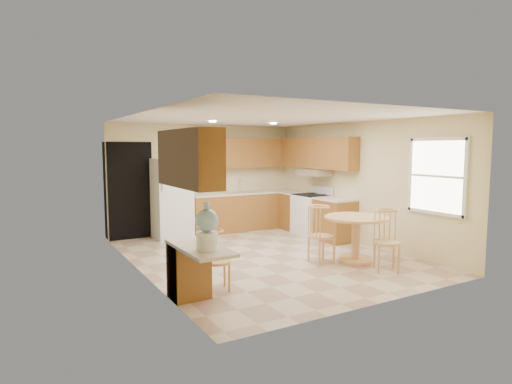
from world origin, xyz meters
TOP-DOWN VIEW (x-y plane):
  - floor at (0.00, 0.00)m, footprint 5.50×5.50m
  - ceiling at (0.00, 0.00)m, footprint 4.50×5.50m
  - wall_back at (0.00, 2.75)m, footprint 4.50×0.02m
  - wall_front at (0.00, -2.75)m, footprint 4.50×0.02m
  - wall_left at (-2.25, 0.00)m, footprint 0.02×5.50m
  - wall_right at (2.25, 0.00)m, footprint 0.02×5.50m
  - doorway at (-1.75, 2.73)m, footprint 0.90×0.02m
  - base_cab_back at (0.88, 2.45)m, footprint 2.75×0.60m
  - counter_back at (0.88, 2.45)m, footprint 2.75×0.63m
  - base_cab_right_a at (1.95, 1.85)m, footprint 0.60×0.59m
  - counter_right_a at (1.95, 1.85)m, footprint 0.63×0.59m
  - base_cab_right_b at (1.95, 0.40)m, footprint 0.60×0.80m
  - counter_right_b at (1.95, 0.40)m, footprint 0.63×0.80m
  - upper_cab_back at (0.88, 2.58)m, footprint 2.75×0.33m
  - upper_cab_right at (2.08, 1.21)m, footprint 0.33×2.42m
  - upper_cab_left at (-2.08, -1.60)m, footprint 0.33×1.40m
  - sink at (0.85, 2.45)m, footprint 0.78×0.44m
  - range_hood at (2.00, 1.18)m, footprint 0.50×0.76m
  - desk_pedestal at (-2.00, -1.32)m, footprint 0.48×0.42m
  - desk_top at (-2.00, -1.70)m, footprint 0.50×1.20m
  - window at (2.23, -1.85)m, footprint 0.06×1.12m
  - can_light_a at (-0.50, 1.20)m, footprint 0.14×0.14m
  - can_light_b at (0.90, 1.20)m, footprint 0.14×0.14m
  - refrigerator at (-0.95, 2.40)m, footprint 0.77×0.75m
  - stove at (1.92, 1.18)m, footprint 0.65×0.76m
  - dining_table at (1.12, -1.12)m, footprint 1.08×1.08m
  - chair_table_a at (0.57, -0.96)m, footprint 0.44×0.56m
  - chair_table_b at (1.17, -1.86)m, footprint 0.43×0.51m
  - chair_desk at (-1.55, -1.32)m, footprint 0.38×0.49m
  - water_crock at (-2.00, -1.93)m, footprint 0.28×0.28m

SIDE VIEW (x-z plane):
  - floor at x=0.00m, z-range 0.00..0.00m
  - desk_pedestal at x=-2.00m, z-range 0.00..0.72m
  - base_cab_back at x=0.88m, z-range 0.00..0.87m
  - base_cab_right_a at x=1.95m, z-range 0.00..0.87m
  - base_cab_right_b at x=1.95m, z-range 0.00..0.87m
  - stove at x=1.92m, z-range -0.08..1.01m
  - chair_desk at x=-1.55m, z-range 0.09..0.94m
  - dining_table at x=1.12m, z-range 0.12..0.93m
  - chair_table_b at x=1.17m, z-range 0.11..1.09m
  - chair_table_a at x=0.57m, z-range 0.11..1.09m
  - desk_top at x=-2.00m, z-range 0.73..0.77m
  - refrigerator at x=-0.95m, z-range 0.00..1.74m
  - counter_back at x=0.88m, z-range 0.87..0.91m
  - counter_right_a at x=1.95m, z-range 0.87..0.91m
  - counter_right_b at x=1.95m, z-range 0.87..0.91m
  - sink at x=0.85m, z-range 0.91..0.92m
  - water_crock at x=-2.00m, z-range 0.74..1.32m
  - doorway at x=-1.75m, z-range 0.00..2.10m
  - wall_back at x=0.00m, z-range 0.00..2.50m
  - wall_front at x=0.00m, z-range 0.00..2.50m
  - wall_left at x=-2.25m, z-range 0.00..2.50m
  - wall_right at x=2.25m, z-range 0.00..2.50m
  - range_hood at x=2.00m, z-range 1.35..1.49m
  - window at x=2.23m, z-range 0.85..2.15m
  - upper_cab_back at x=0.88m, z-range 1.50..2.20m
  - upper_cab_right at x=2.08m, z-range 1.50..2.20m
  - upper_cab_left at x=-2.08m, z-range 1.50..2.20m
  - can_light_a at x=-0.50m, z-range 2.48..2.49m
  - can_light_b at x=0.90m, z-range 2.48..2.49m
  - ceiling at x=0.00m, z-range 2.49..2.51m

